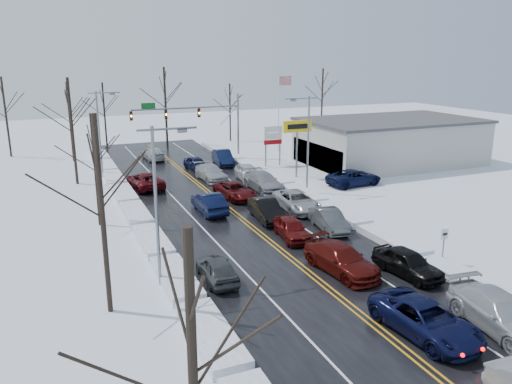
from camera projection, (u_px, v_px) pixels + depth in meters
name	position (u px, v px, depth m)	size (l,w,h in m)	color
ground	(268.00, 240.00, 34.97)	(160.00, 160.00, 0.00)	silver
road_surface	(257.00, 231.00, 36.74)	(14.00, 84.00, 0.01)	black
snow_bank_left	(154.00, 246.00, 33.89)	(1.82, 72.00, 0.51)	white
snow_bank_right	(345.00, 219.00, 39.60)	(1.82, 72.00, 0.51)	white
traffic_signal_mast	(199.00, 116.00, 59.66)	(13.28, 0.39, 8.00)	slate
tires_plus_sign	(297.00, 130.00, 51.79)	(3.20, 0.34, 6.00)	slate
used_vehicles_sign	(273.00, 138.00, 57.56)	(2.20, 0.22, 4.65)	slate
speed_limit_sign	(444.00, 240.00, 30.51)	(0.55, 0.09, 2.35)	slate
flagpole	(280.00, 107.00, 65.73)	(1.87, 1.20, 10.00)	silver
dealership_building	(390.00, 141.00, 59.25)	(20.40, 12.40, 5.30)	#ACACA7
streetlight_ne	(306.00, 137.00, 45.55)	(3.20, 0.25, 9.00)	slate
streetlight_sw	(159.00, 194.00, 26.89)	(3.20, 0.25, 9.00)	slate
streetlight_nw	(101.00, 127.00, 51.75)	(3.20, 0.25, 9.00)	slate
tree_left_a	(192.00, 339.00, 11.41)	(3.60, 3.60, 9.00)	#2D231C
tree_left_b	(99.00, 177.00, 23.47)	(4.00, 4.00, 10.00)	#2D231C
tree_left_c	(94.00, 148.00, 36.55)	(3.40, 3.40, 8.50)	#2D231C
tree_left_d	(70.00, 111.00, 48.35)	(4.20, 4.20, 10.50)	#2D231C
tree_left_e	(69.00, 106.00, 59.33)	(3.80, 3.80, 9.50)	#2D231C
tree_far_a	(4.00, 101.00, 61.86)	(4.00, 4.00, 10.00)	#2D231C
tree_far_b	(104.00, 103.00, 67.45)	(3.60, 3.60, 9.00)	#2D231C
tree_far_c	(165.00, 92.00, 68.30)	(4.40, 4.40, 11.00)	#2D231C
tree_far_d	(230.00, 101.00, 73.86)	(3.40, 3.40, 8.50)	#2D231C
tree_far_e	(322.00, 89.00, 79.94)	(4.20, 4.20, 10.50)	#2D231C
queued_car_2	(424.00, 334.00, 23.21)	(2.60, 5.65, 1.57)	black
queued_car_3	(340.00, 272.00, 29.90)	(2.27, 5.59, 1.62)	#4A0D09
queued_car_4	(292.00, 239.00, 35.29)	(1.75, 4.35, 1.48)	#500B0A
queued_car_5	(266.00, 219.00, 39.39)	(1.71, 4.92, 1.62)	black
queued_car_6	(235.00, 198.00, 45.23)	(2.39, 5.19, 1.44)	#46090B
queued_car_7	(211.00, 180.00, 51.82)	(2.19, 5.38, 1.56)	#A3A5AA
queued_car_8	(197.00, 170.00, 56.20)	(1.78, 4.42, 1.50)	black
queued_car_11	(498.00, 329.00, 23.63)	(2.38, 5.84, 1.70)	#A8ABB0
queued_car_12	(407.00, 275.00, 29.46)	(1.86, 4.61, 1.57)	black
queued_car_13	(329.00, 230.00, 37.09)	(1.62, 4.64, 1.53)	#44484A
queued_car_14	(297.00, 210.00, 41.78)	(2.60, 5.64, 1.57)	#A1A5A9
queued_car_15	(263.00, 190.00, 47.98)	(2.35, 5.78, 1.68)	gray
queued_car_16	(248.00, 180.00, 51.60)	(1.97, 4.90, 1.67)	silver
queued_car_17	(223.00, 165.00, 59.05)	(1.82, 5.22, 1.72)	black
oncoming_car_0	(209.00, 212.00, 41.18)	(1.78, 5.10, 1.68)	black
oncoming_car_1	(146.00, 188.00, 48.61)	(2.60, 5.65, 1.57)	#510A10
oncoming_car_2	(153.00, 160.00, 61.88)	(2.07, 5.09, 1.48)	#B8B8BA
oncoming_car_3	(217.00, 280.00, 28.78)	(1.71, 4.24, 1.45)	#3A3C3F
parked_car_0	(354.00, 185.00, 49.76)	(2.63, 5.71, 1.59)	black
parked_car_1	(341.00, 169.00, 56.89)	(1.88, 4.61, 1.34)	black
parked_car_2	(305.00, 162.00, 60.40)	(1.66, 4.13, 1.41)	black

